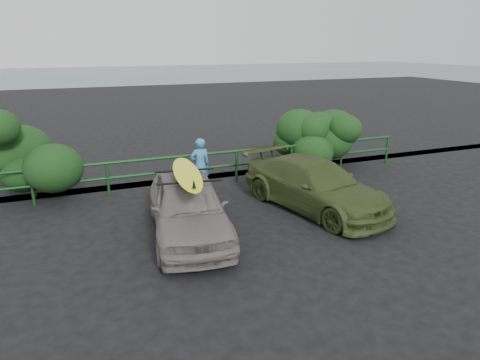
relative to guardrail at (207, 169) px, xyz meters
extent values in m
plane|color=black|center=(0.00, -5.00, -0.52)|extent=(80.00, 80.00, 0.00)
plane|color=#505F62|center=(0.00, 55.00, -0.52)|extent=(200.00, 200.00, 0.00)
imported|color=slate|center=(-1.50, -3.46, 0.19)|extent=(2.22, 4.35, 1.42)
imported|color=#3A471F|center=(2.10, -3.01, 0.14)|extent=(2.92, 4.86, 1.32)
imported|color=#3F88BE|center=(-0.36, -0.52, 0.30)|extent=(0.60, 0.40, 1.63)
ellipsoid|color=yellow|center=(-1.50, -3.46, 0.99)|extent=(0.95, 2.86, 0.08)
camera|label=1|loc=(-3.74, -12.41, 3.75)|focal=32.00mm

